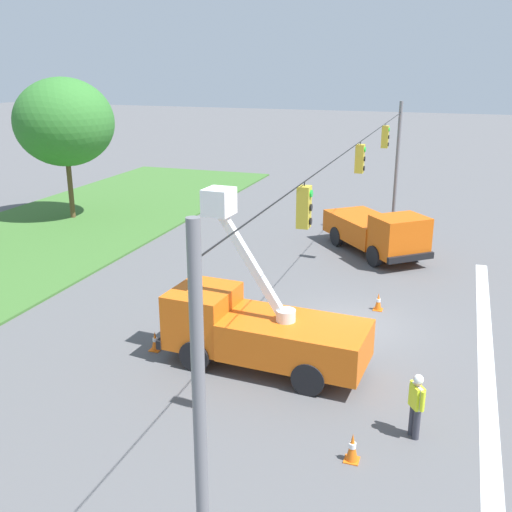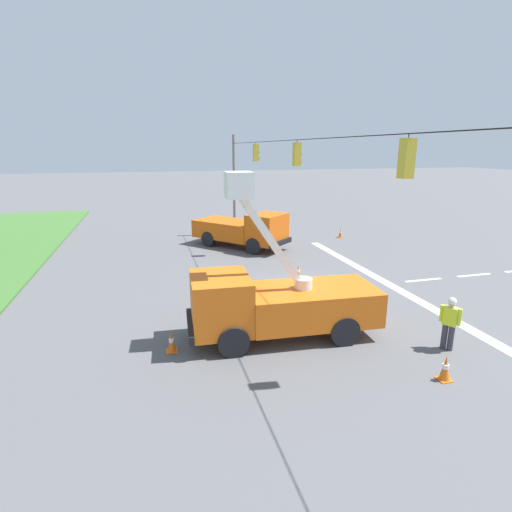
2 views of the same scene
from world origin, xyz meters
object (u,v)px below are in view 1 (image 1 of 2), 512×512
at_px(traffic_cone_mid_right, 155,341).
at_px(road_worker, 416,402).
at_px(traffic_cone_foreground_left, 352,447).
at_px(utility_truck_support_near, 378,231).
at_px(tree_far_east, 64,122).
at_px(traffic_cone_near_bucket, 378,302).
at_px(utility_truck_bucket_lift, 257,327).

bearing_deg(traffic_cone_mid_right, road_worker, -104.22).
bearing_deg(traffic_cone_foreground_left, road_worker, -41.44).
bearing_deg(utility_truck_support_near, road_worker, -168.40).
height_order(tree_far_east, traffic_cone_near_bucket, tree_far_east).
distance_m(tree_far_east, traffic_cone_mid_right, 19.96).
bearing_deg(road_worker, traffic_cone_near_bucket, 14.18).
bearing_deg(traffic_cone_foreground_left, utility_truck_bucket_lift, 44.34).
relative_size(utility_truck_support_near, road_worker, 3.60).
bearing_deg(road_worker, utility_truck_support_near, 11.60).
bearing_deg(tree_far_east, traffic_cone_mid_right, -136.98).
height_order(utility_truck_bucket_lift, traffic_cone_foreground_left, utility_truck_bucket_lift).
xyz_separation_m(utility_truck_bucket_lift, traffic_cone_foreground_left, (-3.80, -3.72, -0.93)).
bearing_deg(utility_truck_bucket_lift, traffic_cone_foreground_left, -135.66).
height_order(traffic_cone_foreground_left, traffic_cone_near_bucket, traffic_cone_foreground_left).
xyz_separation_m(traffic_cone_foreground_left, traffic_cone_near_bucket, (9.49, 0.70, -0.03)).
bearing_deg(tree_far_east, utility_truck_support_near, -93.41).
xyz_separation_m(road_worker, traffic_cone_mid_right, (2.17, 8.55, -0.67)).
height_order(utility_truck_support_near, road_worker, utility_truck_support_near).
xyz_separation_m(tree_far_east, traffic_cone_mid_right, (-14.04, -13.10, -5.47)).
distance_m(traffic_cone_foreground_left, traffic_cone_mid_right, 8.11).
distance_m(utility_truck_bucket_lift, traffic_cone_foreground_left, 5.40).
relative_size(road_worker, traffic_cone_mid_right, 2.64).
distance_m(utility_truck_support_near, traffic_cone_mid_right, 14.06).
height_order(utility_truck_support_near, traffic_cone_foreground_left, utility_truck_support_near).
relative_size(utility_truck_support_near, traffic_cone_near_bucket, 9.11).
height_order(utility_truck_support_near, traffic_cone_near_bucket, utility_truck_support_near).
bearing_deg(traffic_cone_foreground_left, tree_far_east, 48.97).
bearing_deg(tree_far_east, traffic_cone_near_bucket, -112.69).
bearing_deg(utility_truck_bucket_lift, traffic_cone_near_bucket, -27.91).
bearing_deg(traffic_cone_near_bucket, traffic_cone_foreground_left, -175.76).
distance_m(utility_truck_bucket_lift, road_worker, 5.54).
relative_size(utility_truck_bucket_lift, traffic_cone_foreground_left, 8.74).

